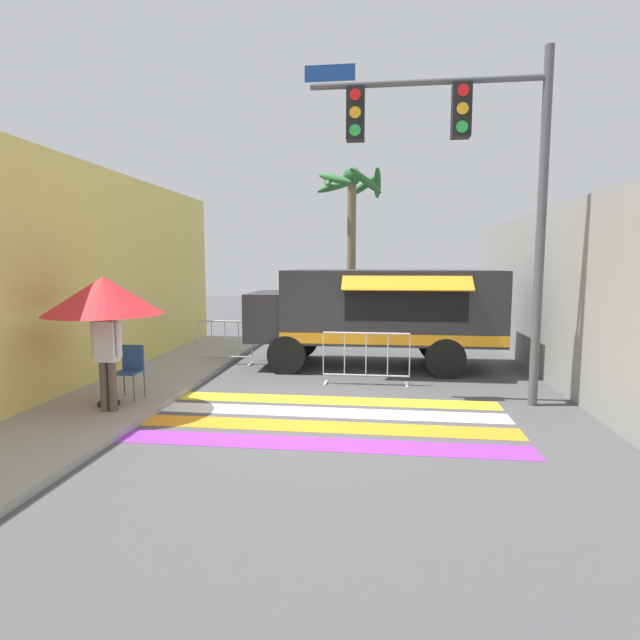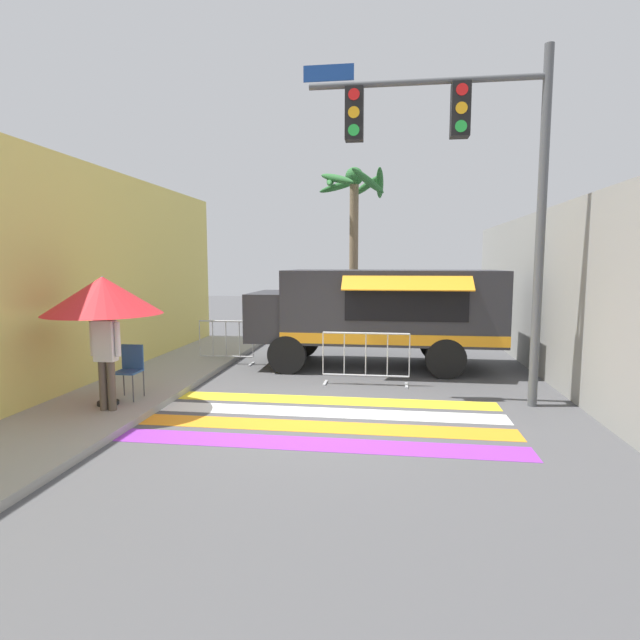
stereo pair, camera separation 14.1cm
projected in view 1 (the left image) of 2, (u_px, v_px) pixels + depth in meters
The scene contains 13 objects.
ground_plane at pixel (318, 415), 8.43m from camera, with size 60.00×60.00×0.00m, color #4C4C4F.
sidewalk_left at pixel (47, 402), 9.02m from camera, with size 4.40×16.00×0.12m.
building_left_facade at pixel (40, 279), 8.77m from camera, with size 0.25×16.00×4.58m.
concrete_wall_right at pixel (554, 295), 10.61m from camera, with size 0.20×16.00×3.76m.
crosswalk_painted at pixel (316, 419), 8.23m from camera, with size 6.40×2.84×0.01m.
food_truck at pixel (372, 308), 12.28m from camera, with size 6.01×2.80×2.40m.
traffic_signal_pole at pixel (464, 158), 8.70m from camera, with size 4.24×0.29×6.20m.
patio_umbrella at pixel (104, 296), 8.39m from camera, with size 1.96×1.96×2.22m.
folding_chair at pixel (131, 366), 9.01m from camera, with size 0.42×0.42×0.96m.
vendor_person at pixel (107, 351), 8.16m from camera, with size 0.53×0.23×1.77m.
barricade_front at pixel (366, 359), 10.51m from camera, with size 1.84×0.44×1.12m.
barricade_side at pixel (225, 343), 12.65m from camera, with size 1.42×0.44×1.12m.
palm_tree at pixel (351, 212), 16.63m from camera, with size 2.38×2.52×5.72m.
Camera 1 is at (1.04, -8.13, 2.55)m, focal length 28.00 mm.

